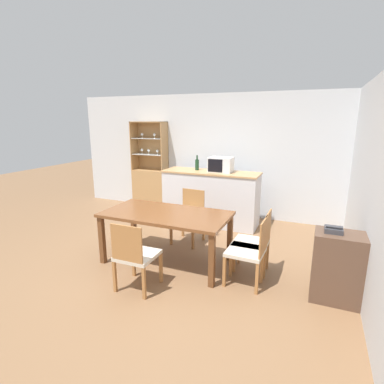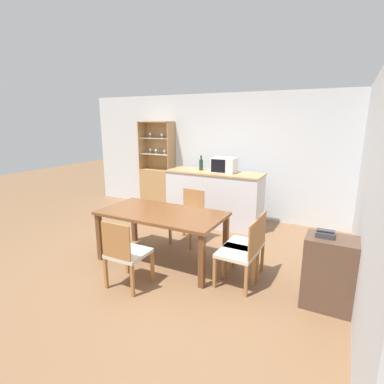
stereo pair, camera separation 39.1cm
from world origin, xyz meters
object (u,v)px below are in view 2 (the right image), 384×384
(dining_table, at_px, (162,218))
(dining_chair_side_right_near, at_px, (241,252))
(dining_chair_side_right_far, at_px, (247,244))
(wine_bottle, at_px, (201,164))
(side_cabinet, at_px, (329,272))
(dining_chair_head_near, at_px, (126,253))
(dining_chair_head_far, at_px, (188,216))
(microwave, at_px, (224,165))
(display_cabinet, at_px, (158,182))
(telephone, at_px, (325,234))

(dining_table, relative_size, dining_chair_side_right_near, 2.04)
(dining_chair_side_right_far, bearing_deg, dining_chair_side_right_near, -179.36)
(wine_bottle, relative_size, side_cabinet, 0.36)
(dining_chair_head_near, relative_size, dining_chair_head_far, 1.00)
(microwave, bearing_deg, side_cabinet, -44.00)
(dining_chair_side_right_far, distance_m, side_cabinet, 1.02)
(dining_chair_head_near, xyz_separation_m, dining_chair_head_far, (0.00, 1.60, 0.00))
(dining_table, relative_size, dining_chair_head_far, 2.04)
(display_cabinet, height_order, dining_table, display_cabinet)
(display_cabinet, bearing_deg, microwave, -15.26)
(side_cabinet, relative_size, telephone, 4.25)
(display_cabinet, relative_size, dining_chair_side_right_near, 2.26)
(dining_table, xyz_separation_m, side_cabinet, (2.22, -0.10, -0.26))
(dining_chair_side_right_near, xyz_separation_m, wine_bottle, (-1.51, 2.00, 0.72))
(dining_table, height_order, dining_chair_side_right_near, dining_chair_side_right_near)
(dining_chair_head_far, bearing_deg, dining_chair_side_right_far, 155.81)
(side_cabinet, bearing_deg, dining_chair_side_right_far, 166.63)
(side_cabinet, bearing_deg, display_cabinet, 147.71)
(wine_bottle, bearing_deg, display_cabinet, 160.43)
(wine_bottle, bearing_deg, dining_chair_side_right_near, -52.94)
(dining_chair_head_near, bearing_deg, dining_table, 89.67)
(dining_table, height_order, dining_chair_side_right_far, dining_chair_side_right_far)
(dining_chair_head_near, bearing_deg, wine_bottle, 95.63)
(display_cabinet, xyz_separation_m, wine_bottle, (1.36, -0.48, 0.57))
(dining_table, height_order, dining_chair_head_near, dining_chair_head_near)
(dining_chair_head_near, distance_m, dining_chair_side_right_far, 1.55)
(telephone, bearing_deg, display_cabinet, 147.28)
(dining_chair_head_far, height_order, microwave, microwave)
(dining_chair_head_near, xyz_separation_m, dining_chair_side_right_near, (1.23, 0.66, 0.00))
(wine_bottle, xyz_separation_m, side_cabinet, (2.50, -1.96, -0.76))
(display_cabinet, distance_m, side_cabinet, 4.57)
(dining_chair_head_near, relative_size, dining_chair_side_right_near, 1.00)
(microwave, relative_size, wine_bottle, 1.51)
(dining_chair_head_near, height_order, side_cabinet, dining_chair_head_near)
(dining_chair_side_right_near, height_order, dining_chair_head_far, same)
(dining_chair_side_right_far, height_order, wine_bottle, wine_bottle)
(dining_chair_head_near, height_order, dining_chair_side_right_near, same)
(display_cabinet, bearing_deg, dining_chair_head_near, -62.42)
(dining_chair_head_near, xyz_separation_m, dining_chair_side_right_far, (1.23, 0.94, 0.00))
(dining_chair_side_right_far, distance_m, wine_bottle, 2.40)
(microwave, relative_size, side_cabinet, 0.55)
(dining_chair_head_far, bearing_deg, dining_table, 93.94)
(microwave, height_order, telephone, microwave)
(dining_chair_side_right_far, xyz_separation_m, dining_chair_side_right_near, (-0.00, -0.28, 0.00))
(display_cabinet, bearing_deg, side_cabinet, -32.29)
(dining_chair_head_far, bearing_deg, side_cabinet, 162.13)
(display_cabinet, xyz_separation_m, dining_table, (1.64, -2.34, 0.07))
(dining_chair_head_far, relative_size, side_cabinet, 1.08)
(dining_chair_side_right_far, relative_size, side_cabinet, 1.08)
(wine_bottle, bearing_deg, dining_table, -81.48)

